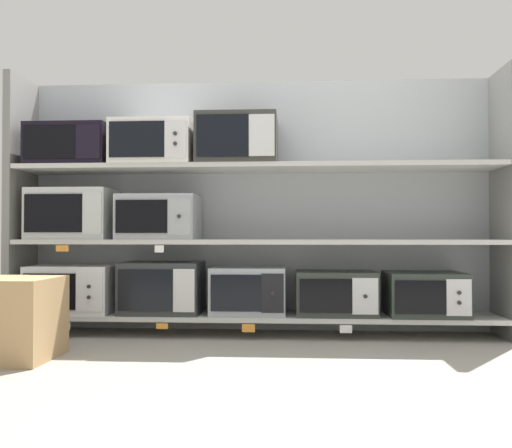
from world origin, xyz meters
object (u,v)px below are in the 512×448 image
Objects in this scene: microwave_5 at (72,214)px; microwave_6 at (159,217)px; microwave_8 at (155,144)px; microwave_0 at (73,289)px; microwave_4 at (424,294)px; shipping_carton at (11,318)px; microwave_1 at (162,288)px; microwave_2 at (248,291)px; microwave_3 at (336,293)px; microwave_7 at (73,146)px; microwave_9 at (238,141)px.

microwave_5 is 1.05× the size of microwave_6.
microwave_5 is 0.72m from microwave_8.
microwave_0 is at bearing -0.36° from microwave_5.
microwave_6 reaches higher than microwave_0.
shipping_carton reaches higher than microwave_4.
microwave_8 reaches higher than microwave_1.
microwave_4 is 1.99m from microwave_8.
microwave_2 is (0.56, 0.00, -0.02)m from microwave_1.
microwave_3 is 1.00× the size of microwave_6.
microwave_5 is (-2.29, 0.00, 0.51)m from microwave_4.
microwave_0 is 1.04× the size of microwave_7.
microwave_5 reaches higher than microwave_1.
microwave_0 is at bearing 180.00° from microwave_3.
microwave_7 is (-2.29, -0.00, 0.96)m from microwave_4.
microwave_7 reaches higher than microwave_6.
microwave_1 is 1.01× the size of microwave_3.
microwave_3 is at bearing -0.01° from microwave_6.
microwave_0 is at bearing 180.00° from microwave_2.
microwave_3 is (0.56, 0.00, -0.01)m from microwave_2.
microwave_9 is (0.55, -0.00, 0.02)m from microwave_8.
microwave_9 is (-1.19, -0.00, 0.98)m from microwave_4.
microwave_9 is 1.17× the size of shipping_carton.
microwave_8 reaches higher than microwave_7.
microwave_8 is at bearing -0.01° from microwave_7.
microwave_9 is at bearing -179.98° from microwave_3.
microwave_1 is at bearing -180.00° from microwave_4.
microwave_1 reaches higher than microwave_3.
microwave_4 is 1.09× the size of shipping_carton.
microwave_9 reaches higher than microwave_2.
microwave_6 is at bearing 179.98° from microwave_2.
microwave_9 is (0.49, -0.00, 0.95)m from microwave_1.
microwave_8 reaches higher than microwave_3.
microwave_4 is (0.56, 0.00, -0.00)m from microwave_3.
microwave_1 is 1.11m from microwave_7.
microwave_8 is 0.55m from microwave_9.
microwave_4 is 2.48m from microwave_7.
microwave_3 is at bearing 0.00° from microwave_7.
microwave_6 is at bearing 53.53° from shipping_carton.
shipping_carton is (-1.17, -0.80, -0.07)m from microwave_2.
shipping_carton is at bearing -90.26° from microwave_7.
microwave_7 reaches higher than microwave_3.
microwave_2 is 0.95× the size of microwave_3.
microwave_8 is at bearing -179.42° from microwave_6.
microwave_2 is (1.16, -0.00, -0.00)m from microwave_0.
microwave_6 is (-0.58, 0.00, 0.47)m from microwave_2.
microwave_8 is 1.18× the size of shipping_carton.
microwave_4 is 0.91× the size of microwave_7.
microwave_1 is at bearing -0.61° from microwave_6.
microwave_7 reaches higher than microwave_0.
microwave_6 is at bearing 0.58° from microwave_8.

